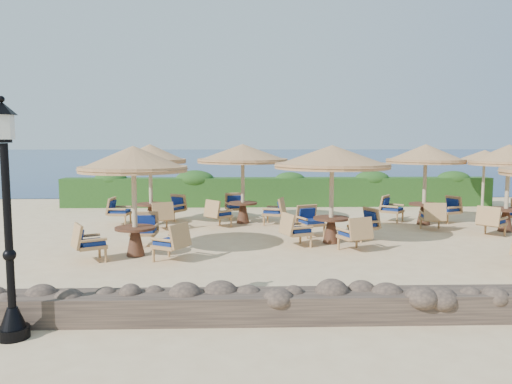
% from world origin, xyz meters
% --- Properties ---
extents(ground, '(120.00, 120.00, 0.00)m').
position_xyz_m(ground, '(0.00, 0.00, 0.00)').
color(ground, beige).
rests_on(ground, ground).
extents(sea, '(160.00, 160.00, 0.00)m').
position_xyz_m(sea, '(0.00, 70.00, 0.00)').
color(sea, '#0B1E4B').
rests_on(sea, ground).
extents(hedge, '(18.00, 0.90, 1.20)m').
position_xyz_m(hedge, '(0.00, 7.20, 0.60)').
color(hedge, '#1B4014').
rests_on(hedge, ground).
extents(stone_wall, '(15.00, 0.65, 0.44)m').
position_xyz_m(stone_wall, '(0.00, -6.20, 0.22)').
color(stone_wall, brown).
rests_on(stone_wall, ground).
extents(lamp_post, '(0.44, 0.44, 3.31)m').
position_xyz_m(lamp_post, '(-4.80, -6.80, 1.55)').
color(lamp_post, black).
rests_on(lamp_post, ground).
extents(extra_parasol, '(2.30, 2.30, 2.41)m').
position_xyz_m(extra_parasol, '(7.80, 5.20, 2.17)').
color(extra_parasol, '#C2AD88').
rests_on(extra_parasol, ground).
extents(cafe_set_0, '(2.77, 2.70, 2.65)m').
position_xyz_m(cafe_set_0, '(-4.12, -1.80, 1.86)').
color(cafe_set_0, '#C2AD88').
rests_on(cafe_set_0, ground).
extents(cafe_set_1, '(3.13, 3.13, 2.65)m').
position_xyz_m(cafe_set_1, '(0.86, -0.46, 1.90)').
color(cafe_set_1, '#C2AD88').
rests_on(cafe_set_1, ground).
extents(cafe_set_3, '(2.61, 2.77, 2.65)m').
position_xyz_m(cafe_set_3, '(-4.53, 2.66, 1.80)').
color(cafe_set_3, '#C2AD88').
rests_on(cafe_set_3, ground).
extents(cafe_set_4, '(3.06, 3.06, 2.65)m').
position_xyz_m(cafe_set_4, '(-1.51, 2.86, 1.96)').
color(cafe_set_4, '#C2AD88').
rests_on(cafe_set_4, ground).
extents(cafe_set_5, '(2.76, 2.71, 2.65)m').
position_xyz_m(cafe_set_5, '(4.46, 2.40, 1.85)').
color(cafe_set_5, '#C2AD88').
rests_on(cafe_set_5, ground).
extents(cafe_set_6, '(2.55, 2.39, 2.65)m').
position_xyz_m(cafe_set_6, '(6.51, 1.10, 1.91)').
color(cafe_set_6, '#C2AD88').
rests_on(cafe_set_6, ground).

